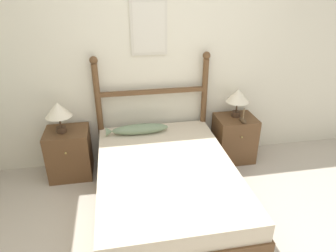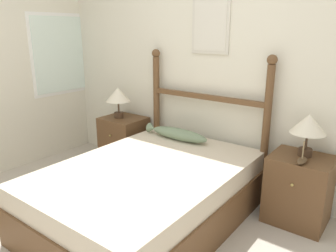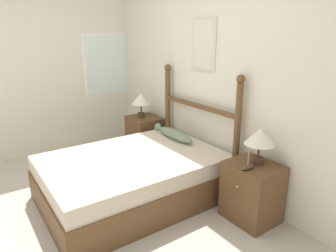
# 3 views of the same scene
# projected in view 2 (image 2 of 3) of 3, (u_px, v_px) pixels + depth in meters

# --- Properties ---
(wall_back) EXTENTS (6.40, 0.08, 2.55)m
(wall_back) POSITION_uv_depth(u_px,v_px,m) (222.00, 63.00, 3.23)
(wall_back) COLOR beige
(wall_back) RESTS_ON ground_plane
(bed) EXTENTS (1.36, 1.91, 0.50)m
(bed) POSITION_uv_depth(u_px,v_px,m) (148.00, 194.00, 2.79)
(bed) COLOR brown
(bed) RESTS_ON ground_plane
(headboard) EXTENTS (1.38, 0.09, 1.39)m
(headboard) POSITION_uv_depth(u_px,v_px,m) (205.00, 114.00, 3.35)
(headboard) COLOR brown
(headboard) RESTS_ON ground_plane
(nightstand_left) EXTENTS (0.49, 0.44, 0.59)m
(nightstand_left) POSITION_uv_depth(u_px,v_px,m) (124.00, 141.00, 3.96)
(nightstand_left) COLOR brown
(nightstand_left) RESTS_ON ground_plane
(nightstand_right) EXTENTS (0.49, 0.44, 0.59)m
(nightstand_right) POSITION_uv_depth(u_px,v_px,m) (299.00, 189.00, 2.77)
(nightstand_right) COLOR brown
(nightstand_right) RESTS_ON ground_plane
(table_lamp_left) EXTENTS (0.29, 0.29, 0.36)m
(table_lamp_left) POSITION_uv_depth(u_px,v_px,m) (118.00, 96.00, 3.80)
(table_lamp_left) COLOR #422D1E
(table_lamp_left) RESTS_ON nightstand_left
(table_lamp_right) EXTENTS (0.29, 0.29, 0.36)m
(table_lamp_right) POSITION_uv_depth(u_px,v_px,m) (308.00, 125.00, 2.63)
(table_lamp_right) COLOR #422D1E
(table_lamp_right) RESTS_ON nightstand_right
(model_boat) EXTENTS (0.07, 0.16, 0.18)m
(model_boat) POSITION_uv_depth(u_px,v_px,m) (302.00, 160.00, 2.56)
(model_boat) COLOR #4C3823
(model_boat) RESTS_ON nightstand_right
(fish_pillow) EXTENTS (0.73, 0.16, 0.12)m
(fish_pillow) POSITION_uv_depth(u_px,v_px,m) (177.00, 134.00, 3.37)
(fish_pillow) COLOR gray
(fish_pillow) RESTS_ON bed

